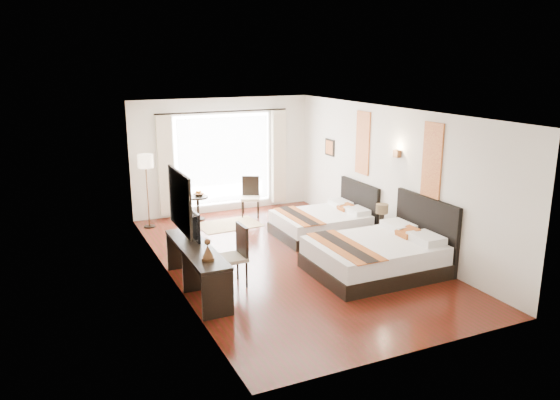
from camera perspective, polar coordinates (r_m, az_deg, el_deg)
name	(u,v)px	position (r m, az deg, el deg)	size (l,w,h in m)	color
floor	(289,259)	(10.47, 0.90, -6.20)	(4.50, 7.50, 0.01)	#3E1B0B
ceiling	(289,112)	(9.83, 0.97, 9.21)	(4.50, 7.50, 0.02)	white
wall_headboard	(389,177)	(11.19, 11.37, 2.38)	(0.01, 7.50, 2.80)	silver
wall_desk	(168,200)	(9.34, -11.59, -0.05)	(0.01, 7.50, 2.80)	silver
wall_window	(223,156)	(13.46, -5.99, 4.63)	(4.50, 0.01, 2.80)	silver
wall_entry	(419,251)	(7.01, 14.33, -5.15)	(4.50, 0.01, 2.80)	silver
window_glass	(223,160)	(13.47, -5.96, 4.20)	(2.40, 0.02, 2.20)	white
sheer_curtain	(224,160)	(13.41, -5.87, 4.16)	(2.30, 0.02, 2.10)	white
drape_left	(165,166)	(12.99, -11.88, 3.49)	(0.35, 0.14, 2.35)	beige
drape_right	(279,157)	(13.91, -0.14, 4.52)	(0.35, 0.14, 2.35)	beige
art_panel_near	(432,160)	(10.11, 15.61, 4.02)	(0.03, 0.50, 1.35)	maroon
art_panel_far	(363,143)	(11.89, 8.64, 5.91)	(0.03, 0.50, 1.35)	maroon
wall_sconce	(397,154)	(10.84, 12.14, 4.75)	(0.10, 0.14, 0.14)	#4E311C
mirror_frame	(180,201)	(8.66, -10.43, -0.11)	(0.04, 1.25, 0.95)	black
mirror_glass	(181,201)	(8.67, -10.27, -0.09)	(0.01, 1.12, 0.82)	white
bed_near	(379,254)	(9.91, 10.29, -5.62)	(2.25, 1.76, 1.27)	black
bed_far	(324,222)	(11.79, 4.67, -2.35)	(1.94, 1.51, 1.09)	black
nightstand	(385,238)	(11.14, 10.89, -3.92)	(0.38, 0.47, 0.45)	black
table_lamp	(382,210)	(11.09, 10.61, -1.06)	(0.25, 0.25, 0.39)	black
vase	(391,225)	(10.88, 11.48, -2.53)	(0.12, 0.12, 0.13)	black
console_desk	(197,269)	(9.08, -8.67, -7.13)	(0.50, 2.20, 0.76)	black
television	(188,223)	(9.38, -9.64, -2.41)	(0.86, 0.11, 0.50)	black
bronze_figurine	(208,251)	(8.31, -7.55, -5.29)	(0.20, 0.20, 0.30)	#4E311C
desk_chair	(232,267)	(9.25, -5.03, -7.01)	(0.49, 0.49, 1.04)	beige
floor_lamp	(146,166)	(12.40, -13.85, 3.48)	(0.34, 0.34, 1.67)	black
side_table	(198,208)	(13.03, -8.56, -0.82)	(0.49, 0.49, 0.57)	black
fruit_bowl	(199,195)	(12.99, -8.49, 0.56)	(0.24, 0.24, 0.06)	#4E361B
window_chair	(251,204)	(13.22, -3.10, -0.43)	(0.58, 0.58, 0.95)	beige
jute_rug	(229,225)	(12.60, -5.36, -2.58)	(1.39, 0.95, 0.01)	tan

